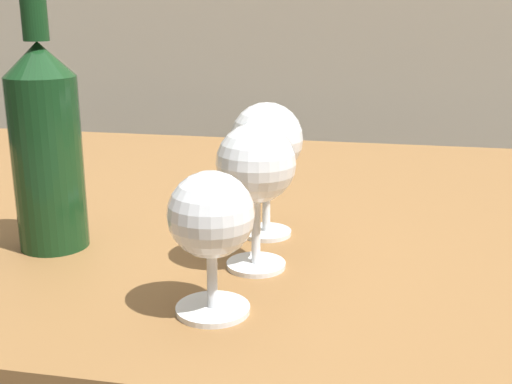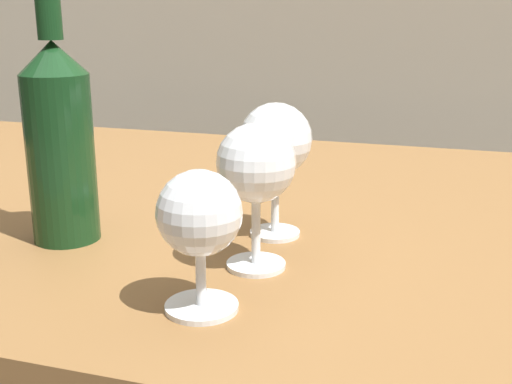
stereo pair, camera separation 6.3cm
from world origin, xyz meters
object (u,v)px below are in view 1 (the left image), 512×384
wine_glass_rose (211,219)px  wine_bottle (46,140)px  wine_glass_port (256,168)px  wine_glass_chardonnay (267,141)px

wine_glass_rose → wine_bottle: (-0.21, 0.12, 0.03)m
wine_glass_port → wine_bottle: (-0.23, 0.02, 0.02)m
wine_glass_rose → wine_glass_port: bearing=80.4°
wine_glass_port → wine_bottle: wine_bottle is taller
wine_glass_port → wine_bottle: bearing=175.9°
wine_glass_rose → wine_bottle: wine_bottle is taller
wine_glass_chardonnay → wine_bottle: size_ratio=0.49×
wine_glass_port → wine_glass_chardonnay: wine_glass_chardonnay is taller
wine_glass_rose → wine_glass_chardonnay: wine_glass_chardonnay is taller
wine_glass_chardonnay → wine_bottle: wine_bottle is taller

